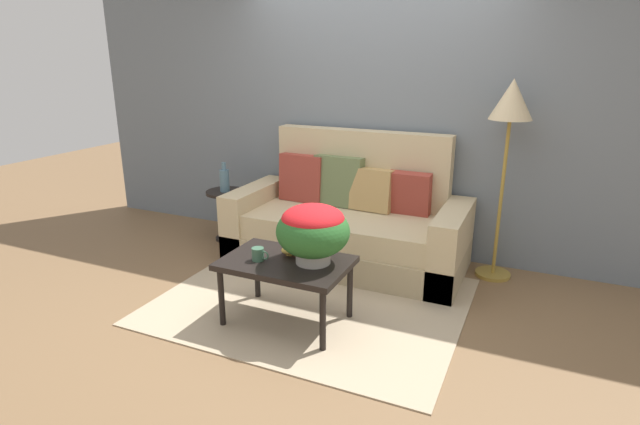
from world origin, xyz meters
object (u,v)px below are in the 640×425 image
(coffee_mug, at_px, (258,254))
(snack_bowl, at_px, (289,250))
(couch, at_px, (349,224))
(floor_lamp, at_px, (510,115))
(potted_plant, at_px, (313,229))
(coffee_table, at_px, (286,267))
(side_table, at_px, (227,206))
(table_vase, at_px, (224,180))

(coffee_mug, height_order, snack_bowl, coffee_mug)
(couch, bearing_deg, snack_bowl, -90.42)
(floor_lamp, bearing_deg, potted_plant, -127.54)
(coffee_mug, xyz_separation_m, snack_bowl, (0.15, 0.18, -0.01))
(potted_plant, height_order, snack_bowl, potted_plant)
(floor_lamp, bearing_deg, coffee_table, -131.21)
(floor_lamp, distance_m, coffee_mug, 2.26)
(side_table, height_order, table_vase, table_vase)
(side_table, distance_m, snack_bowl, 1.76)
(floor_lamp, distance_m, table_vase, 2.72)
(potted_plant, height_order, coffee_mug, potted_plant)
(coffee_table, xyz_separation_m, floor_lamp, (1.26, 1.44, 0.96))
(potted_plant, bearing_deg, coffee_table, -166.77)
(couch, relative_size, floor_lamp, 1.27)
(potted_plant, bearing_deg, floor_lamp, 52.46)
(floor_lamp, bearing_deg, side_table, -175.73)
(floor_lamp, bearing_deg, table_vase, -175.33)
(coffee_mug, bearing_deg, snack_bowl, 50.33)
(floor_lamp, bearing_deg, coffee_mug, -133.36)
(potted_plant, bearing_deg, couch, 99.69)
(floor_lamp, xyz_separation_m, snack_bowl, (-1.29, -1.34, -0.88))
(snack_bowl, bearing_deg, table_vase, 139.56)
(table_vase, bearing_deg, coffee_table, -42.33)
(coffee_mug, distance_m, snack_bowl, 0.23)
(side_table, xyz_separation_m, potted_plant, (1.54, -1.20, 0.36))
(couch, height_order, table_vase, couch)
(couch, distance_m, snack_bowl, 1.16)
(coffee_mug, relative_size, table_vase, 0.43)
(coffee_table, distance_m, coffee_mug, 0.21)
(coffee_table, distance_m, side_table, 1.84)
(coffee_table, relative_size, snack_bowl, 7.63)
(floor_lamp, distance_m, potted_plant, 1.88)
(couch, bearing_deg, coffee_table, -89.24)
(coffee_mug, distance_m, table_vase, 1.76)
(coffee_mug, bearing_deg, table_vase, 131.96)
(side_table, bearing_deg, table_vase, -70.47)
(snack_bowl, relative_size, table_vase, 0.39)
(potted_plant, relative_size, table_vase, 1.70)
(floor_lamp, height_order, coffee_mug, floor_lamp)
(floor_lamp, height_order, potted_plant, floor_lamp)
(side_table, relative_size, table_vase, 1.76)
(couch, xyz_separation_m, floor_lamp, (1.28, 0.19, 1.03))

